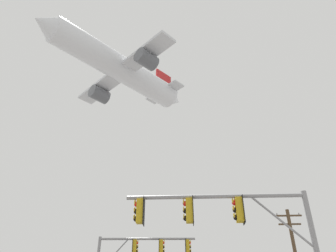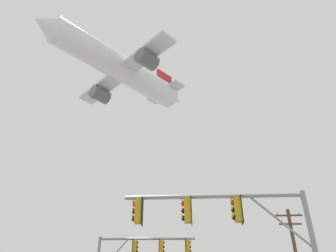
{
  "view_description": "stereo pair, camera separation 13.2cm",
  "coord_description": "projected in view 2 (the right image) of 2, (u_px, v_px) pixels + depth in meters",
  "views": [
    {
      "loc": [
        0.18,
        -4.72,
        1.66
      ],
      "look_at": [
        -0.96,
        18.34,
        15.6
      ],
      "focal_mm": 34.98,
      "sensor_mm": 36.0,
      "label": 1
    },
    {
      "loc": [
        0.31,
        -4.72,
        1.66
      ],
      "look_at": [
        -0.96,
        18.34,
        15.6
      ],
      "focal_mm": 34.98,
      "sensor_mm": 36.0,
      "label": 2
    }
  ],
  "objects": [
    {
      "name": "signal_pole_near",
      "position": [
        233.0,
        227.0,
        11.86
      ],
      "size": [
        6.86,
        0.46,
        5.96
      ],
      "color": "gray",
      "rests_on": "ground"
    },
    {
      "name": "airplane",
      "position": [
        119.0,
        68.0,
        52.15
      ],
      "size": [
        21.54,
        23.03,
        7.66
      ],
      "color": "white"
    }
  ]
}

